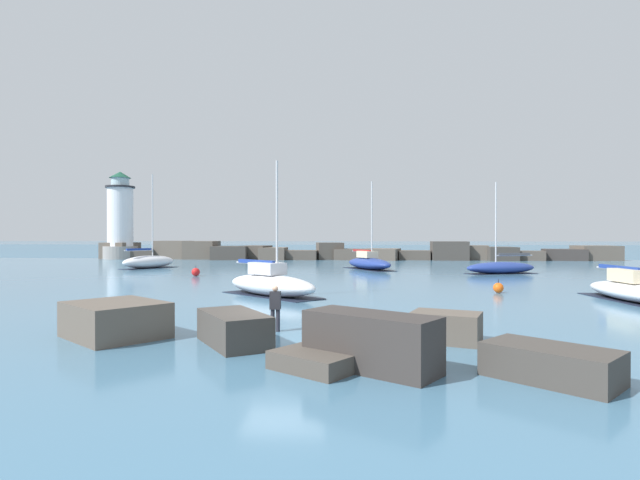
% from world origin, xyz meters
% --- Properties ---
extents(ground_plane, '(600.00, 600.00, 0.00)m').
position_xyz_m(ground_plane, '(0.00, 0.00, 0.00)').
color(ground_plane, teal).
extents(open_sea_beyond, '(400.00, 116.00, 0.01)m').
position_xyz_m(open_sea_beyond, '(0.00, 113.41, 0.00)').
color(open_sea_beyond, '#386684').
rests_on(open_sea_beyond, ground).
extents(breakwater_jetty, '(70.24, 6.82, 2.55)m').
position_xyz_m(breakwater_jetty, '(-0.13, 53.45, 0.96)').
color(breakwater_jetty, brown).
rests_on(breakwater_jetty, ground).
extents(lighthouse, '(4.69, 4.69, 12.32)m').
position_xyz_m(lighthouse, '(-31.02, 52.93, 5.27)').
color(lighthouse, gray).
rests_on(lighthouse, ground).
extents(foreground_rocks, '(15.34, 7.27, 1.35)m').
position_xyz_m(foreground_rocks, '(-0.08, -1.46, 0.52)').
color(foreground_rocks, '#4C443D').
rests_on(foreground_rocks, ground).
extents(sailboat_moored_0, '(6.38, 6.00, 7.23)m').
position_xyz_m(sailboat_moored_0, '(-2.42, 11.46, 0.66)').
color(sailboat_moored_0, white).
rests_on(sailboat_moored_0, ground).
extents(sailboat_moored_1, '(6.59, 3.59, 7.81)m').
position_xyz_m(sailboat_moored_1, '(14.52, 28.33, 0.54)').
color(sailboat_moored_1, navy).
rests_on(sailboat_moored_1, ground).
extents(sailboat_moored_2, '(2.79, 7.51, 8.90)m').
position_xyz_m(sailboat_moored_2, '(15.92, 10.36, 0.56)').
color(sailboat_moored_2, white).
rests_on(sailboat_moored_2, ground).
extents(sailboat_moored_3, '(5.33, 7.57, 8.43)m').
position_xyz_m(sailboat_moored_3, '(3.41, 33.18, 0.65)').
color(sailboat_moored_3, navy).
rests_on(sailboat_moored_3, ground).
extents(sailboat_moored_4, '(4.66, 6.13, 9.42)m').
position_xyz_m(sailboat_moored_4, '(-18.50, 33.28, 0.67)').
color(sailboat_moored_4, white).
rests_on(sailboat_moored_4, ground).
extents(mooring_buoy_orange_near, '(0.57, 0.57, 0.77)m').
position_xyz_m(mooring_buoy_orange_near, '(10.20, 13.58, 0.29)').
color(mooring_buoy_orange_near, '#EA5914').
rests_on(mooring_buoy_orange_near, ground).
extents(mooring_buoy_far_side, '(0.66, 0.66, 0.86)m').
position_xyz_m(mooring_buoy_far_side, '(-10.65, 23.94, 0.33)').
color(mooring_buoy_far_side, red).
rests_on(mooring_buoy_far_side, ground).
extents(person_on_rocks, '(0.36, 0.22, 1.55)m').
position_xyz_m(person_on_rocks, '(-0.53, 1.39, 0.86)').
color(person_on_rocks, '#282833').
rests_on(person_on_rocks, ground).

